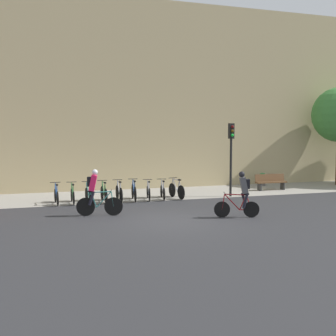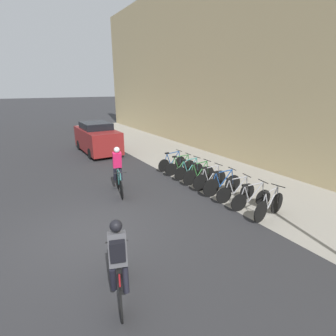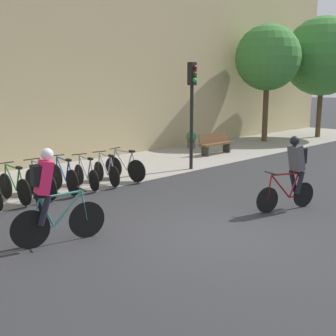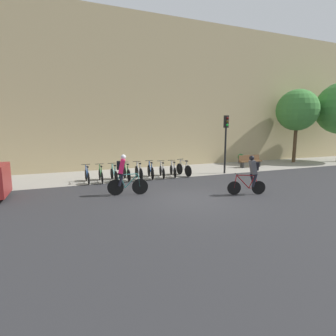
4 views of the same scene
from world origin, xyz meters
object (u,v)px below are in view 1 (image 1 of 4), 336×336
at_px(bench, 271,182).
at_px(parked_bike_7, 163,191).
at_px(parked_bike_4, 119,192).
at_px(parked_bike_5, 134,192).
at_px(parked_bike_8, 177,190).
at_px(parked_bike_6, 148,192).
at_px(parked_bike_1, 73,195).
at_px(parked_bike_3, 104,193).
at_px(cyclist_grey, 242,193).
at_px(parked_bike_0, 56,196).
at_px(parked_bike_2, 88,194).
at_px(cyclist_pink, 95,191).
at_px(traffic_light_pole, 231,146).
at_px(potted_plant, 262,178).

bearing_deg(bench, parked_bike_7, -169.69).
relative_size(parked_bike_4, parked_bike_5, 0.97).
bearing_deg(parked_bike_8, parked_bike_6, -179.93).
height_order(parked_bike_1, parked_bike_3, parked_bike_3).
distance_m(parked_bike_3, parked_bike_4, 0.71).
bearing_deg(parked_bike_1, cyclist_grey, -42.00).
bearing_deg(parked_bike_1, parked_bike_0, 179.90).
height_order(parked_bike_7, parked_bike_8, parked_bike_8).
xyz_separation_m(parked_bike_2, parked_bike_4, (1.42, 0.00, 0.02)).
height_order(cyclist_pink, parked_bike_5, cyclist_pink).
relative_size(cyclist_grey, bench, 0.95).
distance_m(parked_bike_8, traffic_light_pole, 3.51).
xyz_separation_m(parked_bike_2, parked_bike_7, (3.56, -0.00, -0.00)).
height_order(cyclist_grey, parked_bike_5, cyclist_grey).
bearing_deg(cyclist_pink, parked_bike_7, 41.30).
relative_size(parked_bike_3, parked_bike_6, 1.04).
height_order(parked_bike_0, parked_bike_5, parked_bike_5).
xyz_separation_m(parked_bike_3, parked_bike_6, (2.13, -0.00, -0.02)).
distance_m(cyclist_pink, cyclist_grey, 5.59).
bearing_deg(parked_bike_1, parked_bike_4, 0.06).
distance_m(parked_bike_2, parked_bike_8, 4.27).
relative_size(cyclist_pink, parked_bike_8, 1.10).
distance_m(parked_bike_0, parked_bike_3, 2.13).
relative_size(cyclist_pink, bench, 0.98).
height_order(parked_bike_5, bench, parked_bike_5).
bearing_deg(parked_bike_5, bench, 8.52).
relative_size(parked_bike_8, potted_plant, 2.09).
distance_m(parked_bike_3, parked_bike_5, 1.42).
bearing_deg(parked_bike_0, parked_bike_6, -0.01).
height_order(parked_bike_8, potted_plant, parked_bike_8).
bearing_deg(parked_bike_2, parked_bike_1, -179.94).
distance_m(parked_bike_7, traffic_light_pole, 4.11).
distance_m(cyclist_grey, potted_plant, 10.16).
xyz_separation_m(parked_bike_4, parked_bike_6, (1.42, -0.00, -0.02)).
bearing_deg(cyclist_grey, parked_bike_7, 106.37).
xyz_separation_m(cyclist_grey, parked_bike_0, (-6.52, 5.23, -0.56)).
xyz_separation_m(parked_bike_3, bench, (9.53, 1.22, 0.08)).
bearing_deg(cyclist_pink, parked_bike_1, 99.99).
distance_m(parked_bike_1, parked_bike_4, 2.13).
xyz_separation_m(cyclist_pink, parked_bike_0, (-1.28, 3.25, -0.56)).
height_order(cyclist_grey, traffic_light_pole, traffic_light_pole).
height_order(cyclist_grey, parked_bike_4, cyclist_grey).
bearing_deg(parked_bike_0, potted_plant, 14.32).
bearing_deg(bench, potted_plant, 72.65).
bearing_deg(parked_bike_3, bench, 7.26).
bearing_deg(parked_bike_8, parked_bike_5, -179.99).
bearing_deg(parked_bike_8, potted_plant, 25.47).
distance_m(parked_bike_4, parked_bike_8, 2.85).
xyz_separation_m(parked_bike_3, parked_bike_8, (3.56, 0.00, 0.01)).
xyz_separation_m(cyclist_grey, bench, (5.15, 6.44, -0.47)).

